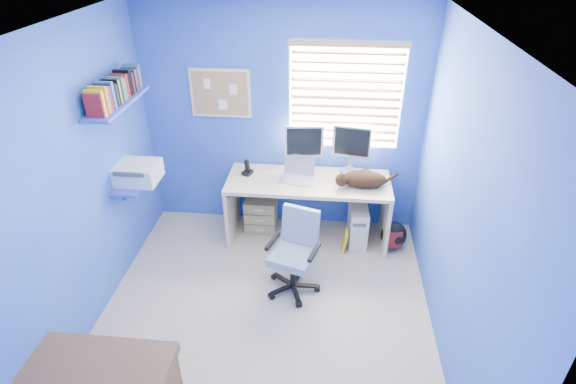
# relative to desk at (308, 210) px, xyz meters

# --- Properties ---
(floor) EXTENTS (3.00, 3.20, 0.00)m
(floor) POSITION_rel_desk_xyz_m (-0.31, -1.26, -0.37)
(floor) COLOR #B09F8E
(floor) RESTS_ON ground
(ceiling) EXTENTS (3.00, 3.20, 0.00)m
(ceiling) POSITION_rel_desk_xyz_m (-0.31, -1.26, 2.13)
(ceiling) COLOR white
(ceiling) RESTS_ON wall_back
(wall_back) EXTENTS (3.00, 0.01, 2.50)m
(wall_back) POSITION_rel_desk_xyz_m (-0.31, 0.34, 0.88)
(wall_back) COLOR blue
(wall_back) RESTS_ON ground
(wall_left) EXTENTS (0.01, 3.20, 2.50)m
(wall_left) POSITION_rel_desk_xyz_m (-1.81, -1.26, 0.88)
(wall_left) COLOR blue
(wall_left) RESTS_ON ground
(wall_right) EXTENTS (0.01, 3.20, 2.50)m
(wall_right) POSITION_rel_desk_xyz_m (1.19, -1.26, 0.88)
(wall_right) COLOR blue
(wall_right) RESTS_ON ground
(desk) EXTENTS (1.73, 0.65, 0.74)m
(desk) POSITION_rel_desk_xyz_m (0.00, 0.00, 0.00)
(desk) COLOR #CFB692
(desk) RESTS_ON floor
(laptop) EXTENTS (0.37, 0.32, 0.22)m
(laptop) POSITION_rel_desk_xyz_m (-0.13, -0.01, 0.48)
(laptop) COLOR silver
(laptop) RESTS_ON desk
(monitor_left) EXTENTS (0.41, 0.16, 0.54)m
(monitor_left) POSITION_rel_desk_xyz_m (-0.06, 0.19, 0.64)
(monitor_left) COLOR silver
(monitor_left) RESTS_ON desk
(monitor_right) EXTENTS (0.41, 0.18, 0.54)m
(monitor_right) POSITION_rel_desk_xyz_m (0.43, 0.23, 0.64)
(monitor_right) COLOR silver
(monitor_right) RESTS_ON desk
(phone) EXTENTS (0.12, 0.13, 0.17)m
(phone) POSITION_rel_desk_xyz_m (-0.67, 0.07, 0.45)
(phone) COLOR black
(phone) RESTS_ON desk
(mug) EXTENTS (0.10, 0.09, 0.10)m
(mug) POSITION_rel_desk_xyz_m (0.61, 0.09, 0.42)
(mug) COLOR teal
(mug) RESTS_ON desk
(cd_spindle) EXTENTS (0.13, 0.13, 0.07)m
(cd_spindle) POSITION_rel_desk_xyz_m (0.74, 0.11, 0.41)
(cd_spindle) COLOR silver
(cd_spindle) RESTS_ON desk
(cat) EXTENTS (0.51, 0.36, 0.16)m
(cat) POSITION_rel_desk_xyz_m (0.57, -0.06, 0.45)
(cat) COLOR black
(cat) RESTS_ON desk
(tower_pc) EXTENTS (0.21, 0.45, 0.45)m
(tower_pc) POSITION_rel_desk_xyz_m (0.56, -0.01, -0.14)
(tower_pc) COLOR beige
(tower_pc) RESTS_ON floor
(drawer_boxes) EXTENTS (0.35, 0.28, 0.41)m
(drawer_boxes) POSITION_rel_desk_xyz_m (-0.55, 0.12, -0.17)
(drawer_boxes) COLOR tan
(drawer_boxes) RESTS_ON floor
(yellow_book) EXTENTS (0.03, 0.17, 0.24)m
(yellow_book) POSITION_rel_desk_xyz_m (0.42, -0.21, -0.25)
(yellow_book) COLOR yellow
(yellow_book) RESTS_ON floor
(backpack) EXTENTS (0.33, 0.28, 0.33)m
(backpack) POSITION_rel_desk_xyz_m (0.95, -0.11, -0.21)
(backpack) COLOR black
(backpack) RESTS_ON floor
(office_chair) EXTENTS (0.60, 0.60, 0.83)m
(office_chair) POSITION_rel_desk_xyz_m (-0.08, -0.83, -0.06)
(office_chair) COLOR black
(office_chair) RESTS_ON floor
(window_blinds) EXTENTS (1.15, 0.05, 1.10)m
(window_blinds) POSITION_rel_desk_xyz_m (0.34, 0.31, 1.18)
(window_blinds) COLOR white
(window_blinds) RESTS_ON ground
(corkboard) EXTENTS (0.64, 0.02, 0.52)m
(corkboard) POSITION_rel_desk_xyz_m (-0.96, 0.33, 1.18)
(corkboard) COLOR #CFB692
(corkboard) RESTS_ON ground
(wall_shelves) EXTENTS (0.42, 0.90, 1.05)m
(wall_shelves) POSITION_rel_desk_xyz_m (-1.66, -0.51, 1.06)
(wall_shelves) COLOR #3648C2
(wall_shelves) RESTS_ON ground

